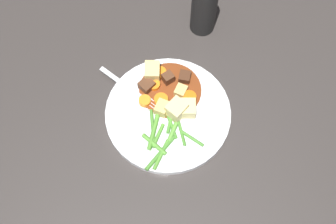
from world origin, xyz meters
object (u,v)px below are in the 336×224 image
meat_chunk_1 (147,85)px  pepper_mill (204,5)px  carrot_slice_4 (160,73)px  potato_chunk_4 (187,108)px  meat_chunk_0 (168,78)px  carrot_slice_0 (154,85)px  potato_chunk_2 (181,91)px  dinner_plate (168,113)px  potato_chunk_1 (176,110)px  potato_chunk_3 (152,72)px  carrot_slice_1 (161,100)px  meat_chunk_2 (185,77)px  fork (134,93)px  potato_chunk_0 (162,108)px  carrot_slice_3 (189,98)px  carrot_slice_2 (145,101)px

meat_chunk_1 → pepper_mill: 0.21m
carrot_slice_4 → pepper_mill: (0.11, -0.12, 0.05)m
potato_chunk_4 → meat_chunk_0: bearing=16.9°
carrot_slice_0 → potato_chunk_2: potato_chunk_2 is taller
dinner_plate → potato_chunk_1: size_ratio=7.00×
carrot_slice_0 → potato_chunk_3: 0.03m
potato_chunk_4 → carrot_slice_1: bearing=56.1°
potato_chunk_4 → meat_chunk_2: potato_chunk_4 is taller
potato_chunk_4 → fork: 0.11m
potato_chunk_4 → meat_chunk_2: (0.07, -0.01, -0.00)m
potato_chunk_4 → pepper_mill: bearing=-21.4°
carrot_slice_1 → fork: carrot_slice_1 is taller
potato_chunk_1 → dinner_plate: bearing=68.3°
potato_chunk_2 → pepper_mill: 0.19m
carrot_slice_0 → potato_chunk_0: bearing=-174.4°
meat_chunk_2 → carrot_slice_1: bearing=125.5°
potato_chunk_1 → potato_chunk_3: (0.10, 0.03, -0.00)m
carrot_slice_3 → potato_chunk_0: size_ratio=0.98×
dinner_plate → carrot_slice_1: bearing=19.5°
potato_chunk_1 → pepper_mill: 0.24m
potato_chunk_4 → pepper_mill: 0.23m
carrot_slice_2 → carrot_slice_3: (-0.01, -0.09, 0.00)m
pepper_mill → potato_chunk_4: bearing=158.6°
carrot_slice_2 → potato_chunk_3: 0.07m
meat_chunk_0 → pepper_mill: 0.18m
dinner_plate → meat_chunk_0: size_ratio=10.72×
carrot_slice_3 → potato_chunk_3: 0.10m
carrot_slice_0 → potato_chunk_4: potato_chunk_4 is taller
carrot_slice_2 → meat_chunk_2: 0.10m
carrot_slice_3 → carrot_slice_4: bearing=33.5°
carrot_slice_2 → fork: (0.03, 0.02, -0.00)m
potato_chunk_2 → meat_chunk_0: meat_chunk_0 is taller
carrot_slice_1 → potato_chunk_3: size_ratio=0.75×
potato_chunk_2 → carrot_slice_1: bearing=103.8°
carrot_slice_0 → carrot_slice_1: (-0.04, -0.01, 0.00)m
pepper_mill → meat_chunk_2: bearing=152.7°
carrot_slice_1 → fork: size_ratio=0.20×
meat_chunk_1 → dinner_plate: bearing=-153.2°
carrot_slice_2 → carrot_slice_0: bearing=-37.7°
carrot_slice_2 → carrot_slice_4: 0.07m
carrot_slice_3 → meat_chunk_1: (0.04, 0.08, 0.00)m
carrot_slice_4 → meat_chunk_0: meat_chunk_0 is taller
potato_chunk_0 → pepper_mill: (0.20, -0.13, 0.05)m
dinner_plate → meat_chunk_2: meat_chunk_2 is taller
carrot_slice_2 → pepper_mill: size_ratio=0.17×
carrot_slice_1 → meat_chunk_1: (0.04, 0.02, 0.00)m
carrot_slice_4 → pepper_mill: pepper_mill is taller
carrot_slice_3 → potato_chunk_4: (-0.02, 0.01, 0.01)m
carrot_slice_3 → potato_chunk_1: (-0.03, 0.03, 0.01)m
carrot_slice_0 → pepper_mill: 0.20m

